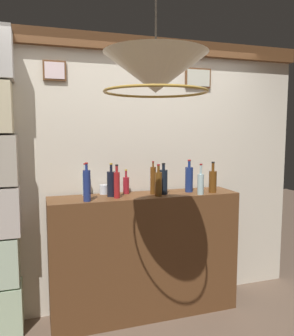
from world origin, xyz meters
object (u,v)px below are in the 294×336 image
(liquor_bottle_sherry, at_px, (85,183))
(liquor_bottle_gin, at_px, (126,185))
(liquor_bottle_tequila, at_px, (158,183))
(liquor_bottle_port, at_px, (111,183))
(glass_tumbler_highball, at_px, (212,185))
(liquor_bottle_bourbon, at_px, (189,179))
(liquor_bottle_brandy, at_px, (163,181))
(liquor_bottle_whiskey, at_px, (201,183))
(liquor_bottle_vermouth, at_px, (153,180))
(liquor_bottle_scotch, at_px, (213,181))
(glass_tumbler_rocks, at_px, (104,189))
(liquor_bottle_amaro, at_px, (87,185))
(pendant_lamp, at_px, (156,74))
(liquor_bottle_rum, at_px, (117,184))

(liquor_bottle_sherry, height_order, liquor_bottle_gin, liquor_bottle_sherry)
(liquor_bottle_tequila, bearing_deg, liquor_bottle_port, 163.60)
(liquor_bottle_port, relative_size, glass_tumbler_highball, 2.86)
(liquor_bottle_bourbon, bearing_deg, liquor_bottle_gin, 170.81)
(liquor_bottle_port, distance_m, liquor_bottle_gin, 0.18)
(liquor_bottle_brandy, bearing_deg, liquor_bottle_whiskey, -21.05)
(liquor_bottle_gin, relative_size, glass_tumbler_highball, 2.18)
(liquor_bottle_tequila, xyz_separation_m, liquor_bottle_vermouth, (-0.01, 0.11, 0.02))
(liquor_bottle_scotch, xyz_separation_m, glass_tumbler_rocks, (-0.99, 0.24, -0.07))
(liquor_bottle_tequila, relative_size, liquor_bottle_amaro, 0.89)
(liquor_bottle_sherry, relative_size, liquor_bottle_amaro, 0.90)
(pendant_lamp, bearing_deg, liquor_bottle_amaro, 110.11)
(liquor_bottle_bourbon, relative_size, pendant_lamp, 0.49)
(liquor_bottle_rum, relative_size, liquor_bottle_gin, 1.29)
(liquor_bottle_bourbon, distance_m, liquor_bottle_vermouth, 0.36)
(liquor_bottle_port, height_order, liquor_bottle_brandy, liquor_bottle_port)
(liquor_bottle_sherry, bearing_deg, liquor_bottle_port, -28.24)
(liquor_bottle_vermouth, distance_m, pendant_lamp, 1.28)
(liquor_bottle_scotch, bearing_deg, glass_tumbler_highball, 62.84)
(liquor_bottle_rum, height_order, liquor_bottle_scotch, liquor_bottle_rum)
(liquor_bottle_port, bearing_deg, liquor_bottle_tequila, -16.40)
(liquor_bottle_gin, height_order, glass_tumbler_rocks, liquor_bottle_gin)
(liquor_bottle_rum, relative_size, pendant_lamp, 0.47)
(pendant_lamp, bearing_deg, liquor_bottle_bourbon, 54.73)
(liquor_bottle_gin, height_order, pendant_lamp, pendant_lamp)
(liquor_bottle_tequila, xyz_separation_m, liquor_bottle_whiskey, (0.39, -0.05, -0.01))
(liquor_bottle_port, bearing_deg, liquor_bottle_brandy, -5.60)
(liquor_bottle_bourbon, distance_m, liquor_bottle_whiskey, 0.16)
(glass_tumbler_rocks, bearing_deg, liquor_bottle_brandy, -18.39)
(liquor_bottle_brandy, height_order, liquor_bottle_vermouth, liquor_bottle_vermouth)
(liquor_bottle_whiskey, bearing_deg, liquor_bottle_vermouth, 158.83)
(liquor_bottle_port, xyz_separation_m, liquor_bottle_bourbon, (0.75, -0.01, 0.01))
(liquor_bottle_scotch, distance_m, liquor_bottle_amaro, 1.18)
(liquor_bottle_gin, xyz_separation_m, liquor_bottle_vermouth, (0.23, -0.09, 0.05))
(liquor_bottle_port, height_order, liquor_bottle_whiskey, liquor_bottle_port)
(liquor_bottle_rum, xyz_separation_m, liquor_bottle_scotch, (0.92, -0.02, -0.01))
(liquor_bottle_tequila, bearing_deg, glass_tumbler_highball, 12.49)
(liquor_bottle_vermouth, xyz_separation_m, liquor_bottle_whiskey, (0.40, -0.16, -0.03))
(liquor_bottle_tequila, bearing_deg, liquor_bottle_brandy, 43.57)
(glass_tumbler_rocks, xyz_separation_m, glass_tumbler_highball, (1.06, -0.11, 0.01))
(liquor_bottle_port, height_order, liquor_bottle_sherry, liquor_bottle_port)
(liquor_bottle_tequila, distance_m, liquor_bottle_amaro, 0.64)
(liquor_bottle_tequila, relative_size, liquor_bottle_whiskey, 1.01)
(liquor_bottle_gin, relative_size, pendant_lamp, 0.36)
(glass_tumbler_highball, bearing_deg, liquor_bottle_sherry, 175.47)
(liquor_bottle_tequila, xyz_separation_m, liquor_bottle_amaro, (-0.64, -0.02, 0.02))
(liquor_bottle_tequila, relative_size, pendant_lamp, 0.46)
(liquor_bottle_scotch, relative_size, glass_tumbler_rocks, 3.38)
(liquor_bottle_sherry, bearing_deg, glass_tumbler_rocks, 3.85)
(liquor_bottle_brandy, bearing_deg, liquor_bottle_rum, -174.74)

